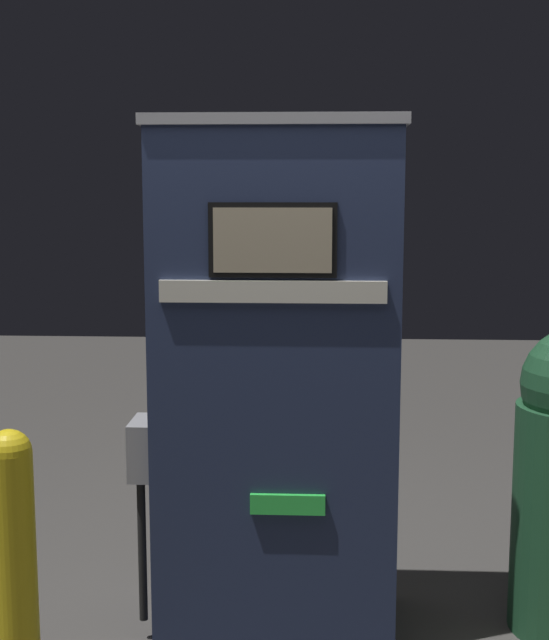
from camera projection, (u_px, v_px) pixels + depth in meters
The scene contains 2 objects.
gas_pump at pixel (275, 379), 3.41m from camera, with size 1.01×0.52×1.96m.
safety_bollard at pixel (13, 552), 3.03m from camera, with size 0.16×0.16×0.91m.
Camera 1 is at (0.17, -3.09, 1.71)m, focal length 50.00 mm.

